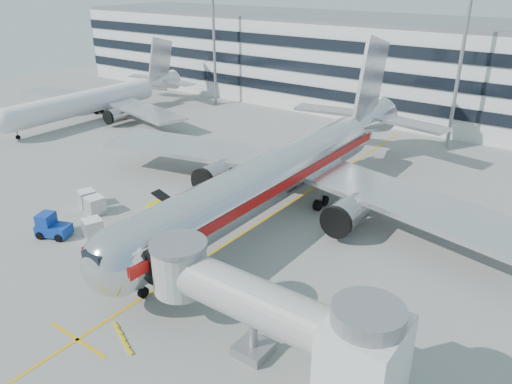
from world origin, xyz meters
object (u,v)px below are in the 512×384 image
Objects in this scene: baggage_tug at (51,227)px; cargo_container_front at (95,205)px; belt_loader at (169,210)px; ramp_worker at (98,247)px; main_jet at (285,170)px; cargo_container_right at (87,198)px; cargo_container_left at (93,228)px.

baggage_tug is 5.54m from cargo_container_front.
belt_loader reaches higher than ramp_worker.
main_jet reaches higher than cargo_container_right.
baggage_tug is at bearing -64.12° from cargo_container_right.
cargo_container_right is (-6.15, 3.93, -0.03)m from cargo_container_left.
belt_loader is at bearing 57.79° from baggage_tug.
cargo_container_right is at bearing -159.99° from belt_loader.
belt_loader reaches higher than cargo_container_front.
cargo_container_left is at bearing -111.36° from belt_loader.
cargo_container_left reaches higher than cargo_container_right.
cargo_container_right is at bearing 115.88° from baggage_tug.
ramp_worker is at bearing -36.14° from cargo_container_front.
main_jet reaches higher than belt_loader.
baggage_tug is 6.89m from cargo_container_right.
ramp_worker reaches higher than cargo_container_front.
belt_loader is 11.19m from baggage_tug.
cargo_container_front is at bearing -139.90° from main_jet.
cargo_container_right is at bearing 147.42° from cargo_container_left.
belt_loader reaches higher than cargo_container_left.
cargo_container_right is at bearing 163.04° from cargo_container_front.
cargo_container_right is at bearing -145.40° from main_jet.
baggage_tug is (-5.96, -9.46, 0.32)m from belt_loader.
belt_loader is 2.56× the size of cargo_container_front.
main_jet is at bearing 51.77° from baggage_tug.
ramp_worker reaches higher than cargo_container_right.
belt_loader is (-8.31, -8.65, -3.55)m from main_jet.
baggage_tug is at bearing -128.23° from main_jet.
baggage_tug reaches higher than cargo_container_left.
main_jet reaches higher than ramp_worker.
main_jet is at bearing 34.60° from cargo_container_right.
cargo_container_front reaches higher than cargo_container_right.
main_jet is 19.87m from cargo_container_front.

